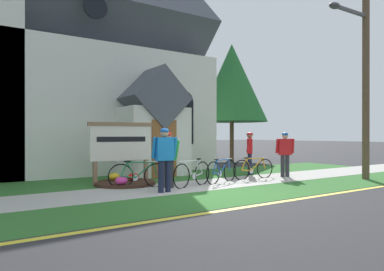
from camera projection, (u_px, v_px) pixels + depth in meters
ground at (144, 178)px, 12.58m from camera, size 140.00×140.00×0.00m
sidewalk_slab at (140, 191)px, 9.63m from camera, size 32.00×2.07×0.01m
grass_verge at (178, 203)px, 7.91m from camera, size 32.00×2.04×0.01m
church_lawn at (109, 181)px, 11.70m from camera, size 24.00×2.90×0.01m
curb_paint_stripe at (208, 213)px, 6.93m from camera, size 28.00×0.16×0.01m
church_building at (58, 62)px, 15.78m from camera, size 11.80×10.20×13.67m
church_sign at (121, 143)px, 11.09m from camera, size 2.11×0.26×1.96m
flower_bed at (125, 182)px, 10.82m from camera, size 1.89×1.89×0.34m
bicycle_orange at (222, 171)px, 11.30m from camera, size 1.66×0.61×0.82m
bicycle_green at (253, 168)px, 12.28m from camera, size 1.73×0.19×0.80m
bicycle_silver at (192, 174)px, 10.47m from camera, size 1.67×0.59×0.86m
bicycle_white at (139, 175)px, 10.22m from camera, size 1.66×0.70×0.82m
cyclist_in_red_jersey at (250, 150)px, 13.67m from camera, size 0.54×0.51×1.65m
cyclist_in_yellow_jersey at (168, 155)px, 10.20m from camera, size 0.46×0.67×1.64m
cyclist_in_white_jersey at (285, 151)px, 12.82m from camera, size 0.52×0.50×1.65m
cyclist_in_green_jersey at (164, 154)px, 9.38m from camera, size 0.67×0.31×1.75m
utility_pole at (364, 50)px, 12.16m from camera, size 3.12×0.28×8.14m
roadside_conifer at (232, 83)px, 20.75m from camera, size 4.23×4.23×6.99m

